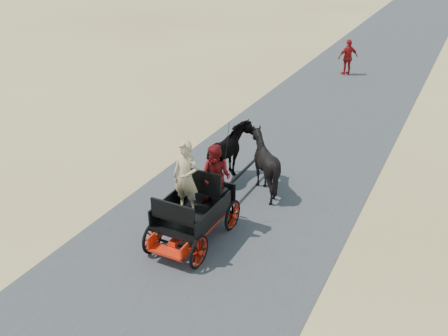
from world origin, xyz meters
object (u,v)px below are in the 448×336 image
at_px(horse_left, 229,155).
at_px(pedestrian, 348,57).
at_px(carriage, 194,226).
at_px(horse_right, 264,163).

height_order(horse_left, pedestrian, pedestrian).
height_order(carriage, pedestrian, pedestrian).
bearing_deg(pedestrian, horse_left, 46.03).
xyz_separation_m(carriage, horse_left, (-0.55, 3.00, 0.49)).
xyz_separation_m(carriage, horse_right, (0.55, 3.00, 0.49)).
height_order(horse_left, horse_right, horse_right).
distance_m(horse_left, pedestrian, 12.47).
relative_size(horse_left, pedestrian, 1.16).
distance_m(carriage, horse_left, 3.09).
distance_m(horse_left, horse_right, 1.10).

